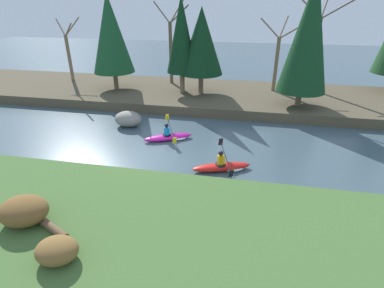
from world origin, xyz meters
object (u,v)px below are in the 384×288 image
(driftwood_log, at_px, (42,220))
(kayaker_lead, at_px, (224,166))
(kayaker_middle, at_px, (170,137))
(boulder_midstream, at_px, (128,119))

(driftwood_log, bearing_deg, kayaker_lead, 73.72)
(kayaker_middle, height_order, boulder_midstream, kayaker_middle)
(kayaker_lead, relative_size, driftwood_log, 1.12)
(boulder_midstream, distance_m, driftwood_log, 10.06)
(kayaker_lead, bearing_deg, kayaker_middle, 119.96)
(kayaker_lead, relative_size, boulder_midstream, 1.64)
(kayaker_lead, distance_m, driftwood_log, 7.75)
(kayaker_middle, xyz_separation_m, boulder_midstream, (-3.06, 1.48, 0.27))
(kayaker_middle, bearing_deg, boulder_midstream, 127.57)
(boulder_midstream, relative_size, driftwood_log, 0.69)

